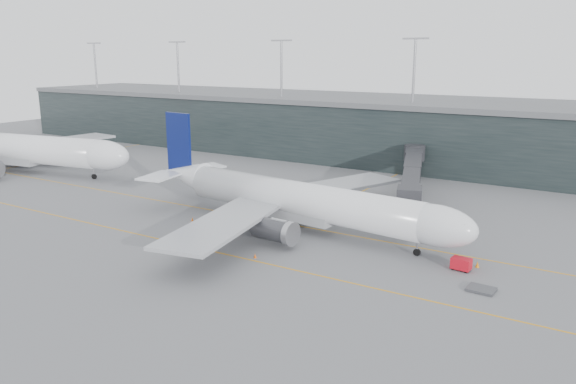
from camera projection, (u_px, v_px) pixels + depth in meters
The scene contains 18 objects.
ground at pixel (280, 214), 93.14m from camera, with size 320.00×320.00×0.00m, color slate.
taxiline_a at pixel (267, 220), 89.82m from camera, with size 160.00×0.25×0.02m, color orange.
taxiline_b at pixel (202, 249), 76.59m from camera, with size 160.00×0.25×0.02m, color orange.
taxiline_lead_main at pixel (358, 193), 107.14m from camera, with size 0.25×60.00×0.02m, color orange.
taxiline_lead_adj at pixel (81, 155), 147.80m from camera, with size 0.25×60.00×0.02m, color orange.
terminal at pixel (405, 130), 139.29m from camera, with size 240.00×36.00×29.00m.
main_aircraft at pixel (297, 200), 84.50m from camera, with size 57.10×53.39×16.00m.
jet_bridge at pixel (423, 167), 104.55m from camera, with size 17.85×45.69×7.16m.
second_aircraft at pixel (11, 148), 126.40m from camera, with size 66.21×61.52×18.61m.
gse_cart at pixel (461, 264), 68.83m from camera, with size 2.43×1.66×1.58m.
baggage_dolly at pixel (481, 289), 63.02m from camera, with size 2.99×2.40×0.30m, color #3C3D41.
uld_a at pixel (281, 192), 104.00m from camera, with size 2.13×1.80×1.76m.
uld_b at pixel (295, 192), 103.86m from camera, with size 2.30×1.93×1.93m.
uld_c at pixel (304, 195), 101.45m from camera, with size 2.49×2.16×1.98m.
cone_nose at pixel (477, 264), 69.90m from camera, with size 0.50×0.50×0.80m, color orange.
cone_wing_stbd at pixel (255, 256), 73.14m from camera, with size 0.38×0.38×0.61m, color #DF550C.
cone_wing_port at pixel (368, 207), 96.15m from camera, with size 0.41×0.41×0.65m, color red.
cone_tail at pixel (192, 219), 89.25m from camera, with size 0.39×0.39×0.63m, color orange.
Camera 1 is at (47.95, -75.63, 25.88)m, focal length 35.00 mm.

